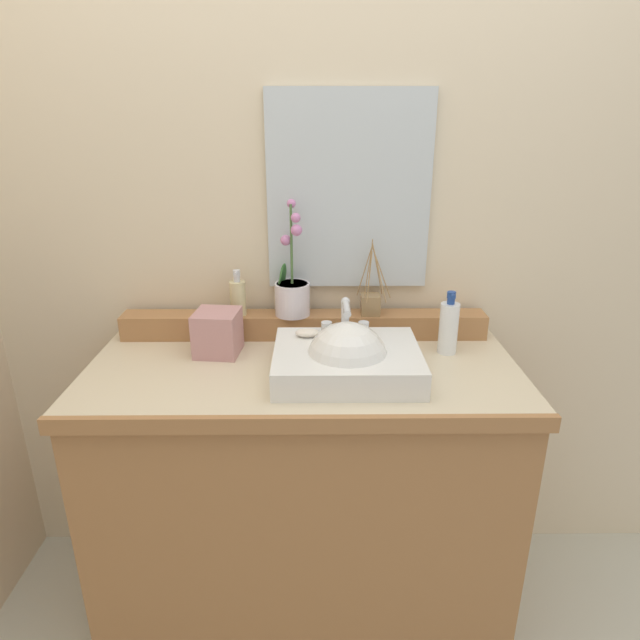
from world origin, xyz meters
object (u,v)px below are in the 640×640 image
object	(u,v)px
soap_dispenser	(238,297)
tissue_box	(218,333)
lotion_bottle	(449,327)
sink_basin	(347,362)
reed_diffuser	(370,303)
potted_plant	(292,292)
soap_bar	(307,333)

from	to	relation	value
soap_dispenser	tissue_box	distance (m)	0.15
lotion_bottle	sink_basin	bearing A→B (deg)	-153.60
reed_diffuser	potted_plant	bearing A→B (deg)	-179.74
sink_basin	soap_bar	world-z (taller)	sink_basin
soap_dispenser	lotion_bottle	world-z (taller)	soap_dispenser
lotion_bottle	tissue_box	bearing A→B (deg)	179.89
soap_bar	potted_plant	world-z (taller)	potted_plant
reed_diffuser	soap_dispenser	bearing A→B (deg)	-179.82
potted_plant	lotion_bottle	size ratio (longest dim) A/B	1.88
sink_basin	potted_plant	size ratio (longest dim) A/B	1.10
soap_bar	reed_diffuser	distance (m)	0.28
soap_bar	sink_basin	bearing A→B (deg)	-41.41
sink_basin	tissue_box	size ratio (longest dim) A/B	3.03
soap_dispenser	reed_diffuser	xyz separation A→B (m)	(0.43, 0.00, -0.02)
soap_dispenser	lotion_bottle	xyz separation A→B (m)	(0.66, -0.13, -0.06)
soap_bar	lotion_bottle	distance (m)	0.43
lotion_bottle	tissue_box	xyz separation A→B (m)	(-0.70, 0.00, -0.02)
soap_bar	reed_diffuser	bearing A→B (deg)	42.78
sink_basin	soap_bar	distance (m)	0.16
reed_diffuser	lotion_bottle	size ratio (longest dim) A/B	1.26
soap_bar	soap_dispenser	xyz separation A→B (m)	(-0.23, 0.19, 0.05)
potted_plant	lotion_bottle	world-z (taller)	potted_plant
soap_dispenser	lotion_bottle	distance (m)	0.67
soap_bar	soap_dispenser	bearing A→B (deg)	140.42
tissue_box	soap_bar	bearing A→B (deg)	-12.38
reed_diffuser	tissue_box	distance (m)	0.50
soap_bar	reed_diffuser	xyz separation A→B (m)	(0.20, 0.19, 0.03)
sink_basin	tissue_box	xyz separation A→B (m)	(-0.39, 0.16, 0.03)
sink_basin	potted_plant	xyz separation A→B (m)	(-0.16, 0.29, 0.12)
soap_dispenser	reed_diffuser	size ratio (longest dim) A/B	0.61
sink_basin	lotion_bottle	world-z (taller)	lotion_bottle
soap_dispenser	reed_diffuser	bearing A→B (deg)	0.18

